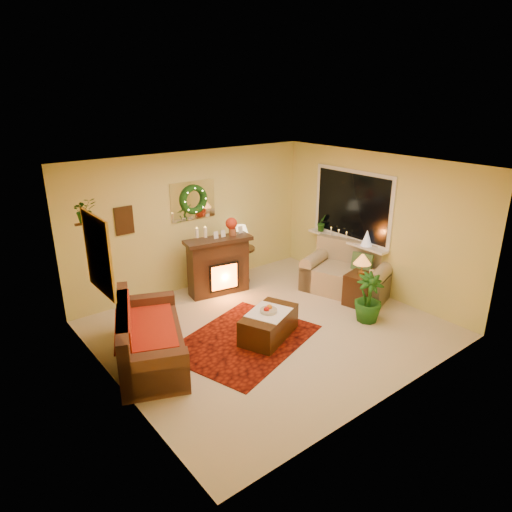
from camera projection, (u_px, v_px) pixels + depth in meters
floor at (269, 329)px, 7.35m from camera, size 5.00×5.00×0.00m
ceiling at (271, 167)px, 6.45m from camera, size 5.00×5.00×0.00m
wall_back at (194, 221)px, 8.56m from camera, size 5.00×5.00×0.00m
wall_front at (396, 305)px, 5.24m from camera, size 5.00×5.00×0.00m
wall_left at (110, 297)px, 5.45m from camera, size 4.50×4.50×0.00m
wall_right at (375, 224)px, 8.35m from camera, size 4.50×4.50×0.00m
area_rug at (244, 340)px, 7.01m from camera, size 2.51×2.16×0.01m
sofa at (150, 332)px, 6.40m from camera, size 1.53×2.11×0.83m
red_throw at (145, 327)px, 6.49m from camera, size 0.83×1.35×0.02m
fireplace at (218, 265)px, 8.47m from camera, size 1.15×0.54×1.01m
poinsettia at (231, 223)px, 8.41m from camera, size 0.22×0.22×0.22m
mantel_candle_a at (197, 233)px, 7.99m from camera, size 0.06×0.06×0.17m
mantel_candle_b at (205, 232)px, 8.02m from camera, size 0.06×0.06×0.18m
mantel_mirror at (193, 200)px, 8.41m from camera, size 0.92×0.02×0.72m
wreath at (194, 200)px, 8.37m from camera, size 0.55×0.11×0.55m
wall_art at (124, 221)px, 7.67m from camera, size 0.32×0.03×0.48m
gold_mirror at (98, 254)px, 5.53m from camera, size 0.03×0.84×1.00m
hanging_plant at (86, 222)px, 6.09m from camera, size 0.33×0.28×0.36m
loveseat at (347, 271)px, 8.55m from camera, size 1.37×1.78×0.91m
window_frame at (352, 205)px, 8.66m from camera, size 0.03×1.86×1.36m
window_glass at (352, 206)px, 8.65m from camera, size 0.02×1.70×1.22m
window_sill at (346, 240)px, 8.83m from camera, size 0.22×1.86×0.04m
mini_tree at (367, 238)px, 8.43m from camera, size 0.21×0.21×0.31m
sill_plant at (322, 222)px, 9.28m from camera, size 0.25×0.20×0.46m
side_table_round at (241, 266)px, 9.05m from camera, size 0.67×0.67×0.71m
lamp_cream at (241, 239)px, 8.88m from camera, size 0.30×0.30×0.46m
end_table_square at (360, 290)px, 8.10m from camera, size 0.56×0.56×0.57m
lamp_tiffany at (362, 266)px, 7.91m from camera, size 0.31×0.31×0.45m
coffee_table at (269, 325)px, 7.04m from camera, size 1.15×0.91×0.42m
fruit_bowl at (269, 311)px, 6.95m from camera, size 0.26×0.26×0.06m
floor_palm at (369, 296)px, 7.46m from camera, size 1.80×1.80×2.47m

